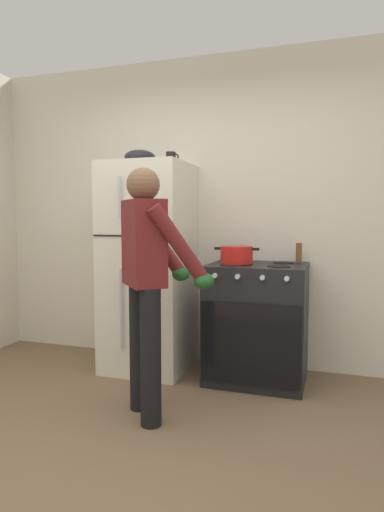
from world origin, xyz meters
name	(u,v)px	position (x,y,z in m)	size (l,w,h in m)	color
ground	(117,480)	(0.00, 0.00, 0.00)	(8.00, 8.00, 0.00)	brown
kitchen_wall_back	(218,212)	(0.00, 1.95, 1.35)	(6.00, 0.10, 2.70)	silver
refrigerator	(149,267)	(-0.50, 1.57, 0.87)	(0.68, 0.72, 1.75)	silver
stove_range	(257,323)	(0.42, 1.56, 0.46)	(0.76, 0.67, 0.93)	black
person_cook	(149,271)	(-0.13, 0.70, 0.95)	(0.63, 0.67, 1.60)	black
red_pot	(237,255)	(0.26, 1.52, 1.00)	(0.36, 0.26, 0.14)	red
coffee_mug	(171,158)	(-0.32, 1.62, 1.79)	(0.11, 0.08, 0.10)	black
pepper_mill	(299,253)	(0.72, 1.77, 1.01)	(0.05, 0.05, 0.16)	brown
mixing_bowl	(140,157)	(-0.58, 1.57, 1.80)	(0.26, 0.26, 0.12)	black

